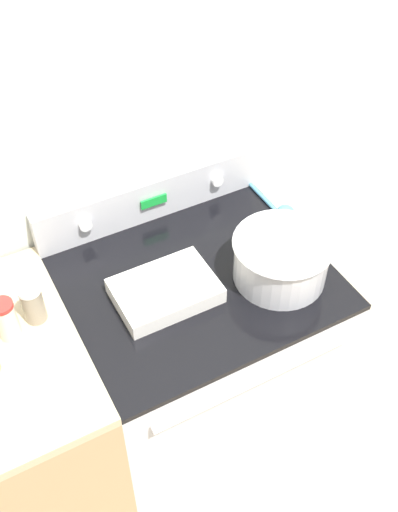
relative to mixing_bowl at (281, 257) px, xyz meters
The scene contains 10 objects.
ground_plane 1.07m from the mixing_bowl, 134.48° to the right, with size 12.00×12.00×0.00m, color tan.
kitchen_wall 0.59m from the mixing_bowl, 113.76° to the left, with size 8.00×0.05×2.50m.
stove_range 0.61m from the mixing_bowl, 151.39° to the left, with size 0.78×0.71×0.94m.
control_panel 0.49m from the mixing_bowl, 116.62° to the left, with size 0.78×0.07×0.15m.
side_counter 1.04m from the mixing_bowl, behind, with size 0.54×0.68×0.95m.
mixing_bowl is the anchor object (origin of this frame).
casserole_dish 0.35m from the mixing_bowl, 165.20° to the left, with size 0.29×0.20×0.05m.
ladle 0.27m from the mixing_bowl, 54.42° to the left, with size 0.06×0.26×0.06m.
spice_jar_white_cap 0.71m from the mixing_bowl, 165.36° to the left, with size 0.06×0.06×0.12m.
spice_jar_red_cap 0.78m from the mixing_bowl, 168.50° to the left, with size 0.06×0.06×0.13m.
Camera 1 is at (-0.58, -0.74, 2.25)m, focal length 42.00 mm.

